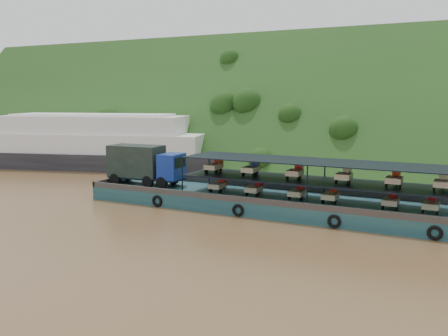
% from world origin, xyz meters
% --- Properties ---
extents(ground, '(160.00, 160.00, 0.00)m').
position_xyz_m(ground, '(0.00, 0.00, 0.00)').
color(ground, brown).
rests_on(ground, ground).
extents(hillside, '(140.00, 39.60, 39.60)m').
position_xyz_m(hillside, '(0.00, 36.00, 0.00)').
color(hillside, '#1E3C16').
rests_on(hillside, ground).
extents(cargo_barge, '(35.00, 7.18, 5.04)m').
position_xyz_m(cargo_barge, '(1.95, 1.73, 1.27)').
color(cargo_barge, '#133744').
rests_on(cargo_barge, ground).
extents(passenger_ferry, '(37.58, 18.77, 7.39)m').
position_xyz_m(passenger_ferry, '(-28.54, 15.31, 3.20)').
color(passenger_ferry, black).
rests_on(passenger_ferry, ground).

